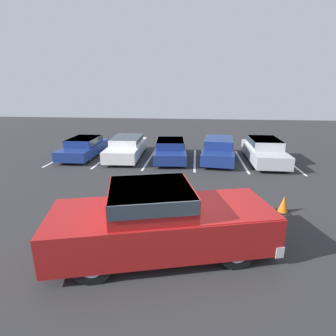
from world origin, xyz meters
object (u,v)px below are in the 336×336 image
(parked_sedan_b, at_px, (127,147))
(parked_sedan_e, at_px, (264,150))
(parked_sedan_c, at_px, (170,149))
(pickup_truck, at_px, (163,220))
(wheel_stop_curb, at_px, (121,146))
(parked_sedan_a, at_px, (84,146))
(traffic_cone, at_px, (283,205))
(parked_sedan_d, at_px, (218,149))

(parked_sedan_b, height_order, parked_sedan_e, parked_sedan_e)
(parked_sedan_c, bearing_deg, pickup_truck, -0.53)
(wheel_stop_curb, bearing_deg, parked_sedan_a, -119.79)
(parked_sedan_e, bearing_deg, traffic_cone, -7.39)
(parked_sedan_d, distance_m, traffic_cone, 6.87)
(parked_sedan_c, distance_m, parked_sedan_d, 2.81)
(wheel_stop_curb, bearing_deg, pickup_truck, -69.57)
(parked_sedan_a, relative_size, wheel_stop_curb, 2.26)
(parked_sedan_a, distance_m, parked_sedan_b, 2.66)
(parked_sedan_b, bearing_deg, wheel_stop_curb, -159.89)
(parked_sedan_a, xyz_separation_m, wheel_stop_curb, (1.55, 2.71, -0.54))
(parked_sedan_c, bearing_deg, wheel_stop_curb, -131.56)
(parked_sedan_b, distance_m, parked_sedan_d, 5.49)
(parked_sedan_c, bearing_deg, parked_sedan_a, -95.93)
(parked_sedan_b, height_order, parked_sedan_c, parked_sedan_b)
(parked_sedan_a, bearing_deg, parked_sedan_d, 89.92)
(pickup_truck, bearing_deg, parked_sedan_d, 62.51)
(parked_sedan_b, bearing_deg, parked_sedan_c, 83.47)
(pickup_truck, relative_size, parked_sedan_d, 1.26)
(parked_sedan_d, bearing_deg, wheel_stop_curb, -106.57)
(parked_sedan_d, xyz_separation_m, parked_sedan_e, (2.56, -0.10, 0.02))
(parked_sedan_a, relative_size, parked_sedan_b, 0.90)
(parked_sedan_a, bearing_deg, traffic_cone, 55.84)
(pickup_truck, relative_size, parked_sedan_a, 1.34)
(parked_sedan_c, relative_size, parked_sedan_e, 0.91)
(parked_sedan_e, xyz_separation_m, traffic_cone, (-0.87, -6.54, -0.43))
(parked_sedan_b, height_order, traffic_cone, parked_sedan_b)
(parked_sedan_b, distance_m, wheel_stop_curb, 2.91)
(parked_sedan_e, height_order, traffic_cone, parked_sedan_e)
(parked_sedan_b, height_order, wheel_stop_curb, parked_sedan_b)
(parked_sedan_c, xyz_separation_m, parked_sedan_e, (5.37, 0.00, 0.09))
(parked_sedan_a, bearing_deg, wheel_stop_curb, 150.08)
(parked_sedan_c, height_order, parked_sedan_e, parked_sedan_e)
(parked_sedan_b, xyz_separation_m, parked_sedan_d, (5.49, -0.08, 0.02))
(parked_sedan_d, height_order, parked_sedan_e, parked_sedan_e)
(parked_sedan_a, height_order, parked_sedan_b, parked_sedan_b)
(pickup_truck, bearing_deg, parked_sedan_a, 108.29)
(traffic_cone, bearing_deg, parked_sedan_e, 82.44)
(parked_sedan_c, xyz_separation_m, traffic_cone, (4.50, -6.54, -0.34))
(pickup_truck, height_order, parked_sedan_e, pickup_truck)
(parked_sedan_e, bearing_deg, wheel_stop_curb, -106.91)
(traffic_cone, height_order, wheel_stop_curb, traffic_cone)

